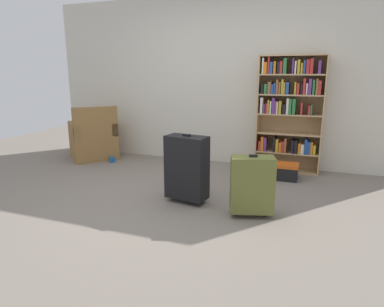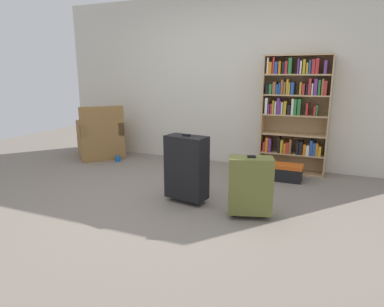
{
  "view_description": "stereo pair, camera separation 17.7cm",
  "coord_description": "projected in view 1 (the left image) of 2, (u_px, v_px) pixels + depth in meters",
  "views": [
    {
      "loc": [
        1.45,
        -3.11,
        1.42
      ],
      "look_at": [
        0.21,
        0.3,
        0.55
      ],
      "focal_mm": 31.23,
      "sensor_mm": 36.0,
      "label": 1
    },
    {
      "loc": [
        1.61,
        -3.04,
        1.42
      ],
      "look_at": [
        0.21,
        0.3,
        0.55
      ],
      "focal_mm": 31.23,
      "sensor_mm": 36.0,
      "label": 2
    }
  ],
  "objects": [
    {
      "name": "suitcase_black",
      "position": [
        187.0,
        167.0,
        3.71
      ],
      "size": [
        0.49,
        0.31,
        0.78
      ],
      "color": "black",
      "rests_on": "ground"
    },
    {
      "name": "back_wall",
      "position": [
        219.0,
        81.0,
        5.28
      ],
      "size": [
        5.73,
        0.1,
        2.6
      ],
      "primitive_type": "cube",
      "color": "beige",
      "rests_on": "ground"
    },
    {
      "name": "mug",
      "position": [
        112.0,
        160.0,
        5.46
      ],
      "size": [
        0.12,
        0.08,
        0.1
      ],
      "color": "#1959A5",
      "rests_on": "ground"
    },
    {
      "name": "armchair",
      "position": [
        94.0,
        140.0,
        5.67
      ],
      "size": [
        0.99,
        0.99,
        0.9
      ],
      "color": "olive",
      "rests_on": "ground"
    },
    {
      "name": "storage_box",
      "position": [
        280.0,
        170.0,
        4.6
      ],
      "size": [
        0.48,
        0.27,
        0.22
      ],
      "color": "black",
      "rests_on": "ground"
    },
    {
      "name": "suitcase_olive",
      "position": [
        252.0,
        184.0,
        3.35
      ],
      "size": [
        0.48,
        0.34,
        0.64
      ],
      "color": "brown",
      "rests_on": "ground"
    },
    {
      "name": "ground_plane",
      "position": [
        165.0,
        207.0,
        3.65
      ],
      "size": [
        10.02,
        10.02,
        0.0
      ],
      "primitive_type": "plane",
      "color": "slate"
    },
    {
      "name": "bookshelf",
      "position": [
        289.0,
        109.0,
        4.81
      ],
      "size": [
        0.92,
        0.3,
        1.67
      ],
      "color": "tan",
      "rests_on": "ground"
    }
  ]
}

